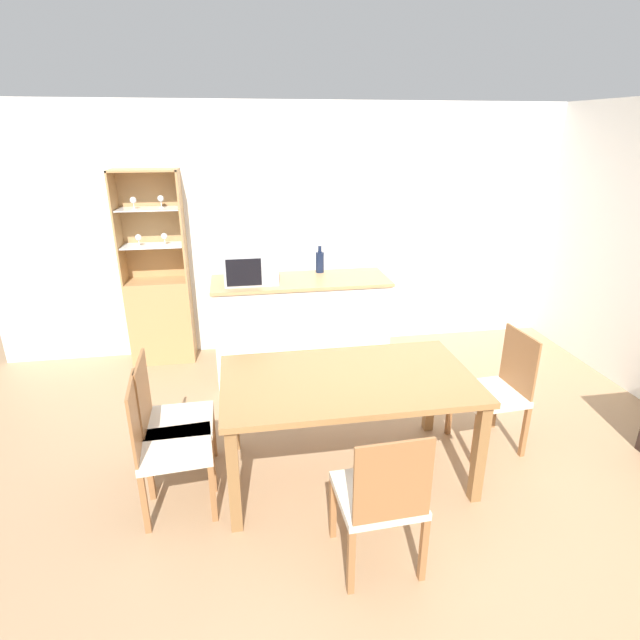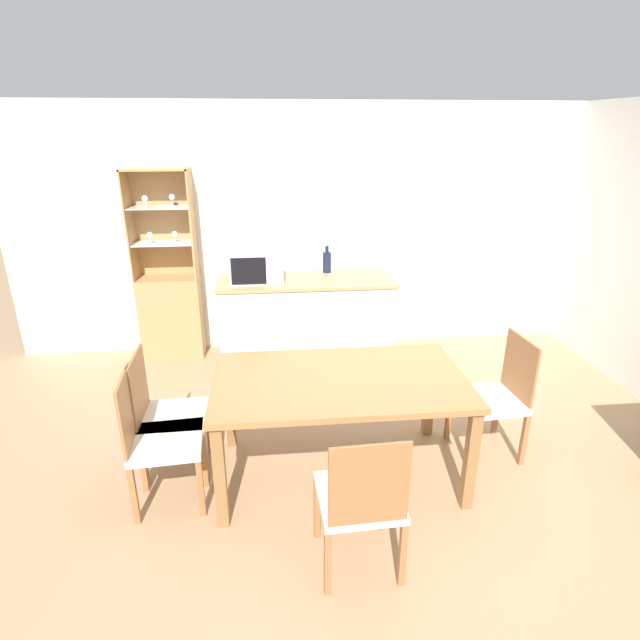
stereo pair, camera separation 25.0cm
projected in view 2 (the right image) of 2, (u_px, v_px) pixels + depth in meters
ground_plane at (387, 497)px, 3.32m from camera, size 18.00×18.00×0.00m
wall_back at (337, 230)px, 5.30m from camera, size 6.80×0.06×2.55m
kitchen_counter at (307, 326)px, 4.88m from camera, size 1.67×0.60×0.96m
display_cabinet at (171, 302)px, 5.21m from camera, size 0.62×0.33×1.94m
dining_table at (340, 390)px, 3.32m from camera, size 1.67×0.96×0.75m
dining_chair_side_right_far at (495, 397)px, 3.64m from camera, size 0.47×0.47×0.91m
dining_chair_head_near at (361, 500)px, 2.63m from camera, size 0.46×0.46×0.91m
dining_chair_side_left_far at (167, 415)px, 3.41m from camera, size 0.45×0.45×0.91m
dining_chair_side_left_near at (158, 439)px, 3.14m from camera, size 0.47×0.47×0.91m
microwave at (257, 266)px, 4.60m from camera, size 0.48×0.35×0.28m
wine_bottle at (327, 262)px, 4.89m from camera, size 0.08×0.08×0.26m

